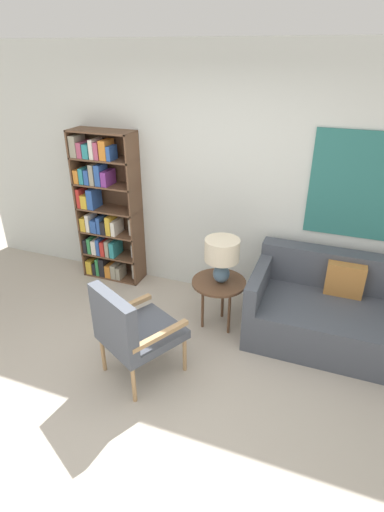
# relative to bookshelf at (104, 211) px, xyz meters

# --- Properties ---
(ground_plane) EXTENTS (14.00, 14.00, 0.00)m
(ground_plane) POSITION_rel_bookshelf_xyz_m (1.35, -1.84, -0.88)
(ground_plane) COLOR #B2A899
(wall_back) EXTENTS (6.40, 0.08, 2.70)m
(wall_back) POSITION_rel_bookshelf_xyz_m (1.38, 0.19, 0.48)
(wall_back) COLOR silver
(wall_back) RESTS_ON ground_plane
(bookshelf) EXTENTS (0.75, 0.30, 1.82)m
(bookshelf) POSITION_rel_bookshelf_xyz_m (0.00, 0.00, 0.00)
(bookshelf) COLOR brown
(bookshelf) RESTS_ON ground_plane
(armchair) EXTENTS (0.79, 0.81, 0.91)m
(armchair) POSITION_rel_bookshelf_xyz_m (1.13, -1.50, -0.35)
(armchair) COLOR tan
(armchair) RESTS_ON ground_plane
(couch) EXTENTS (1.70, 0.94, 0.81)m
(couch) POSITION_rel_bookshelf_xyz_m (2.78, -0.30, -0.58)
(couch) COLOR #474C56
(couch) RESTS_ON ground_plane
(side_table) EXTENTS (0.54, 0.54, 0.54)m
(side_table) POSITION_rel_bookshelf_xyz_m (1.61, -0.53, -0.39)
(side_table) COLOR brown
(side_table) RESTS_ON ground_plane
(table_lamp) EXTENTS (0.34, 0.34, 0.46)m
(table_lamp) POSITION_rel_bookshelf_xyz_m (1.63, -0.53, -0.03)
(table_lamp) COLOR slate
(table_lamp) RESTS_ON side_table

